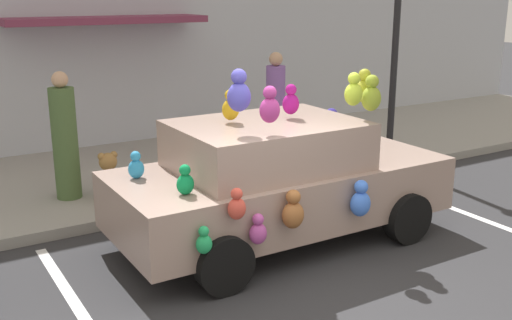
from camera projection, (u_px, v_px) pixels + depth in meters
The scene contains 9 objects.
ground_plane at pixel (303, 307), 6.08m from camera, with size 60.00×60.00×0.00m, color #2D2D30.
sidewalk at pixel (130, 175), 10.18m from camera, with size 24.00×4.00×0.15m, color gray.
parking_stripe_front at pixel (464, 213), 8.66m from camera, with size 0.12×3.60×0.01m, color silver.
parking_stripe_rear at pixel (82, 314), 5.93m from camera, with size 0.12×3.60×0.01m, color silver.
plush_covered_car at pixel (278, 179), 7.50m from camera, with size 4.19×2.12×2.26m.
teddy_bear_on_sidewalk at pixel (109, 177), 8.71m from camera, with size 0.37×0.30×0.70m.
street_lamp_post at pixel (397, 12), 10.44m from camera, with size 0.28×0.28×4.21m.
pedestrian_near_shopfront at pixel (275, 106), 11.13m from camera, with size 0.35×0.35×1.85m.
pedestrian_walking_past at pixel (65, 140), 8.63m from camera, with size 0.36×0.36×1.83m.
Camera 1 is at (-3.23, -4.43, 3.04)m, focal length 42.66 mm.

